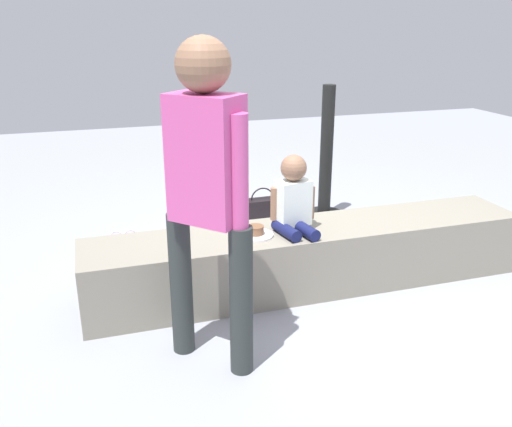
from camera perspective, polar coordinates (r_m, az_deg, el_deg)
The scene contains 12 objects.
ground_plane at distance 3.67m, azimuth 5.56°, elevation -7.47°, with size 12.00×12.00×0.00m, color #8F949E.
concrete_ledge at distance 3.58m, azimuth 5.67°, elevation -4.53°, with size 2.89×0.50×0.41m, color gray.
child_seated at distance 3.37m, azimuth 3.93°, elevation 1.61°, with size 0.28×0.33×0.48m.
adult_standing at distance 2.52m, azimuth -5.20°, elevation 3.49°, with size 0.37×0.38×1.61m.
cake_plate at distance 3.34m, azimuth -0.03°, elevation -2.01°, with size 0.22×0.22×0.07m.
gift_bag at distance 3.83m, azimuth -13.60°, elevation -4.29°, with size 0.21×0.10×0.33m.
railing_post at distance 4.76m, azimuth 7.31°, elevation 4.61°, with size 0.36×0.36×1.16m.
water_bottle_near_gift at distance 3.86m, azimuth -3.57°, elevation -4.51°, with size 0.07×0.07×0.19m.
water_bottle_far_side at distance 4.66m, azimuth -7.15°, elevation -0.04°, with size 0.07×0.07×0.23m.
party_cup_red at distance 4.57m, azimuth 6.09°, elevation -1.04°, with size 0.09×0.09×0.11m, color red.
cake_box_white at distance 4.18m, azimuth 6.89°, elevation -3.00°, with size 0.30×0.31×0.13m, color white.
handbag_black_leather at distance 4.69m, azimuth 0.67°, elevation 0.36°, with size 0.28×0.13×0.32m.
Camera 1 is at (-1.31, -2.99, 1.68)m, focal length 38.16 mm.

